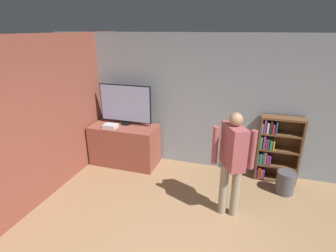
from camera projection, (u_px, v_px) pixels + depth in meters
name	position (u px, v px, depth m)	size (l,w,h in m)	color
wall_back	(216.00, 105.00, 5.17)	(7.15, 0.06, 2.70)	gray
wall_side_brick	(53.00, 116.00, 4.51)	(0.06, 4.63, 2.70)	brown
tv_ledge	(125.00, 144.00, 5.62)	(1.40, 0.70, 0.85)	brown
television	(125.00, 104.00, 5.42)	(1.13, 0.22, 0.84)	black
game_console	(110.00, 126.00, 5.35)	(0.28, 0.20, 0.07)	silver
bookshelf	(274.00, 148.00, 4.94)	(0.76, 0.28, 1.27)	brown
person	(233.00, 157.00, 3.84)	(0.62, 0.52, 1.68)	gray
waste_bin	(285.00, 182.00, 4.64)	(0.32, 0.32, 0.41)	#4C4C51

